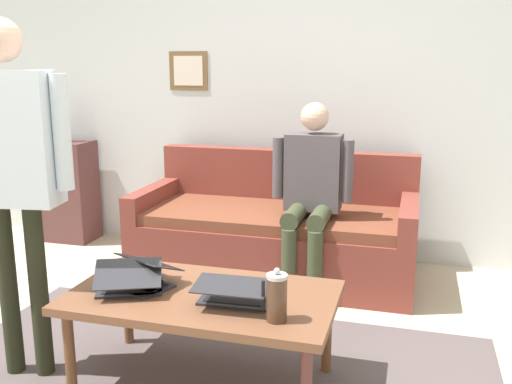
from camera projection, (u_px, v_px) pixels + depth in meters
The scene contains 11 objects.
back_wall at pixel (308, 87), 4.47m from camera, with size 7.04×0.11×2.70m.
couch at pixel (276, 233), 4.19m from camera, with size 2.00×0.89×0.88m.
coffee_table at pixel (203, 302), 2.69m from camera, with size 1.26×0.70×0.47m.
laptop_left at pixel (235, 294), 2.56m from camera, with size 0.34×0.30×0.12m.
laptop_center at pixel (130, 283), 2.70m from camera, with size 0.39×0.37×0.15m.
laptop_right at pixel (143, 277), 2.78m from camera, with size 0.39×0.37×0.14m.
french_press at pixel (277, 297), 2.38m from camera, with size 0.11×0.09×0.24m.
side_shelf at pixel (70, 191), 4.98m from camera, with size 0.42×0.32×0.88m.
flower_vase at pixel (64, 122), 4.84m from camera, with size 0.10×0.09×0.48m.
person_standing at pixel (11, 156), 2.64m from camera, with size 0.61×0.26×1.74m.
person_seated at pixel (311, 186), 3.81m from camera, with size 0.55×0.51×1.28m.
Camera 1 is at (-0.85, 2.28, 1.53)m, focal length 39.85 mm.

